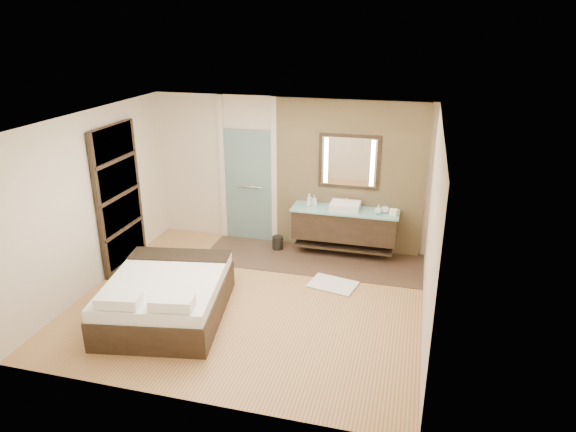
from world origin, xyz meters
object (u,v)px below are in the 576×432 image
(bed, at_px, (167,296))
(mirror_unit, at_px, (349,162))
(vanity, at_px, (345,225))
(waste_bin, at_px, (278,243))

(bed, bearing_deg, mirror_unit, 44.20)
(mirror_unit, height_order, bed, mirror_unit)
(vanity, height_order, bed, vanity)
(waste_bin, bearing_deg, vanity, 3.24)
(vanity, bearing_deg, bed, -128.45)
(mirror_unit, bearing_deg, bed, -126.06)
(vanity, relative_size, mirror_unit, 1.75)
(bed, height_order, waste_bin, bed)
(vanity, xyz_separation_m, bed, (-2.09, -2.63, -0.27))
(mirror_unit, distance_m, waste_bin, 1.97)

